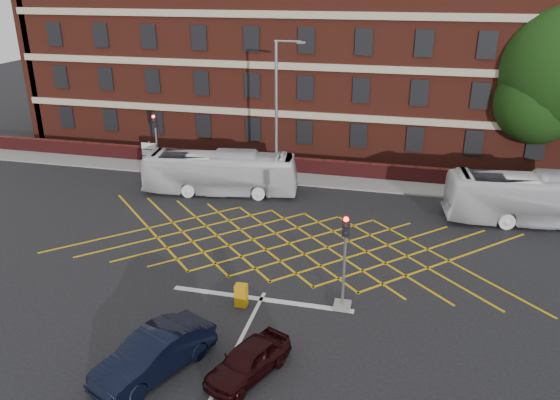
% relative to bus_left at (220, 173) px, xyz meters
% --- Properties ---
extents(ground, '(120.00, 120.00, 0.00)m').
position_rel_bus_left_xyz_m(ground, '(5.90, -8.05, -1.36)').
color(ground, black).
rests_on(ground, ground).
extents(victorian_building, '(51.00, 12.17, 20.40)m').
position_rel_bus_left_xyz_m(victorian_building, '(6.14, 13.95, 6.48)').
color(victorian_building, '#5A2117').
rests_on(victorian_building, ground).
extents(boundary_wall, '(56.00, 0.50, 1.10)m').
position_rel_bus_left_xyz_m(boundary_wall, '(5.90, 4.95, -0.81)').
color(boundary_wall, '#4C1414').
rests_on(boundary_wall, ground).
extents(far_pavement, '(60.00, 3.00, 0.12)m').
position_rel_bus_left_xyz_m(far_pavement, '(5.90, 3.95, -1.30)').
color(far_pavement, slate).
rests_on(far_pavement, ground).
extents(box_junction_hatching, '(8.22, 8.22, 0.02)m').
position_rel_bus_left_xyz_m(box_junction_hatching, '(5.90, -6.05, -1.35)').
color(box_junction_hatching, '#CC990C').
rests_on(box_junction_hatching, ground).
extents(stop_line, '(8.00, 0.30, 0.02)m').
position_rel_bus_left_xyz_m(stop_line, '(5.90, -11.55, -1.35)').
color(stop_line, silver).
rests_on(stop_line, ground).
extents(bus_left, '(9.98, 3.61, 2.72)m').
position_rel_bus_left_xyz_m(bus_left, '(0.00, 0.00, 0.00)').
color(bus_left, silver).
rests_on(bus_left, ground).
extents(bus_right, '(10.65, 3.59, 2.91)m').
position_rel_bus_left_xyz_m(bus_right, '(18.98, -0.22, 0.09)').
color(bus_right, silver).
rests_on(bus_right, ground).
extents(car_navy, '(3.38, 4.85, 1.52)m').
position_rel_bus_left_xyz_m(car_navy, '(3.55, -16.91, -0.60)').
color(car_navy, black).
rests_on(car_navy, ground).
extents(car_maroon, '(2.74, 3.80, 1.20)m').
position_rel_bus_left_xyz_m(car_maroon, '(6.76, -16.28, -0.76)').
color(car_maroon, black).
rests_on(car_maroon, ground).
extents(traffic_light_near, '(0.70, 0.70, 4.27)m').
position_rel_bus_left_xyz_m(traffic_light_near, '(9.37, -11.36, 0.41)').
color(traffic_light_near, slate).
rests_on(traffic_light_near, ground).
extents(traffic_light_far, '(0.70, 0.70, 4.27)m').
position_rel_bus_left_xyz_m(traffic_light_far, '(-5.54, 2.59, 0.41)').
color(traffic_light_far, slate).
rests_on(traffic_light_far, ground).
extents(street_lamp, '(2.25, 1.00, 9.47)m').
position_rel_bus_left_xyz_m(street_lamp, '(3.44, 1.28, 1.94)').
color(street_lamp, slate).
rests_on(street_lamp, ground).
extents(direction_signs, '(1.10, 0.16, 2.20)m').
position_rel_bus_left_xyz_m(direction_signs, '(-6.25, 2.78, 0.02)').
color(direction_signs, gray).
rests_on(direction_signs, ground).
extents(utility_cabinet, '(0.50, 0.39, 1.00)m').
position_rel_bus_left_xyz_m(utility_cabinet, '(5.22, -12.20, -0.86)').
color(utility_cabinet, orange).
rests_on(utility_cabinet, ground).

